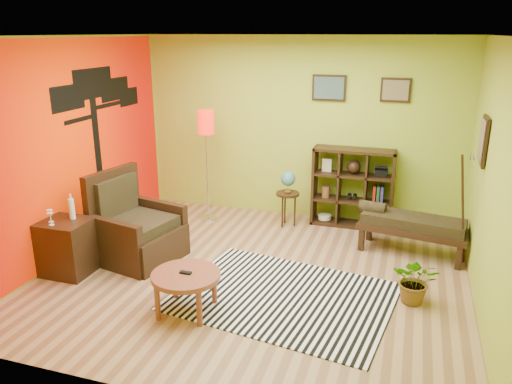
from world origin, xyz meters
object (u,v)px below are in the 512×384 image
(coffee_table, at_px, (186,279))
(floor_lamp, at_px, (206,132))
(cube_shelf, at_px, (353,188))
(bench, at_px, (410,224))
(armchair, at_px, (135,233))
(side_cabinet, at_px, (67,247))
(potted_plant, at_px, (415,285))
(globe_table, at_px, (288,185))

(coffee_table, xyz_separation_m, floor_lamp, (-0.86, 2.62, 1.01))
(cube_shelf, bearing_deg, bench, -42.74)
(armchair, distance_m, side_cabinet, 0.85)
(floor_lamp, distance_m, potted_plant, 3.77)
(side_cabinet, height_order, globe_table, side_cabinet)
(armchair, xyz_separation_m, globe_table, (1.62, 1.70, 0.30))
(potted_plant, bearing_deg, armchair, 178.43)
(armchair, bearing_deg, coffee_table, -40.12)
(coffee_table, distance_m, cube_shelf, 3.32)
(globe_table, relative_size, bench, 0.59)
(globe_table, bearing_deg, potted_plant, -43.49)
(side_cabinet, relative_size, floor_lamp, 0.58)
(armchair, xyz_separation_m, cube_shelf, (2.55, 2.00, 0.25))
(side_cabinet, xyz_separation_m, globe_table, (2.18, 2.33, 0.31))
(armchair, relative_size, potted_plant, 2.15)
(floor_lamp, relative_size, bench, 1.18)
(coffee_table, height_order, cube_shelf, cube_shelf)
(coffee_table, height_order, floor_lamp, floor_lamp)
(floor_lamp, bearing_deg, cube_shelf, 10.35)
(bench, distance_m, potted_plant, 1.33)
(coffee_table, distance_m, side_cabinet, 1.81)
(cube_shelf, xyz_separation_m, potted_plant, (0.95, -2.10, -0.39))
(potted_plant, bearing_deg, globe_table, 136.51)
(potted_plant, bearing_deg, side_cabinet, -172.48)
(floor_lamp, xyz_separation_m, cube_shelf, (2.20, 0.40, -0.79))
(armchair, height_order, cube_shelf, cube_shelf)
(potted_plant, bearing_deg, coffee_table, -158.09)
(floor_lamp, bearing_deg, armchair, -102.44)
(globe_table, height_order, potted_plant, globe_table)
(coffee_table, relative_size, cube_shelf, 0.60)
(cube_shelf, distance_m, bench, 1.17)
(coffee_table, xyz_separation_m, potted_plant, (2.30, 0.92, -0.17))
(cube_shelf, bearing_deg, floor_lamp, -169.65)
(side_cabinet, xyz_separation_m, bench, (3.96, 1.85, 0.07))
(armchair, bearing_deg, globe_table, 46.42)
(side_cabinet, distance_m, globe_table, 3.20)
(globe_table, relative_size, cube_shelf, 0.72)
(armchair, bearing_deg, potted_plant, -1.57)
(floor_lamp, distance_m, bench, 3.23)
(armchair, xyz_separation_m, floor_lamp, (0.35, 1.60, 1.05))
(globe_table, distance_m, bench, 1.87)
(armchair, bearing_deg, side_cabinet, -131.47)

